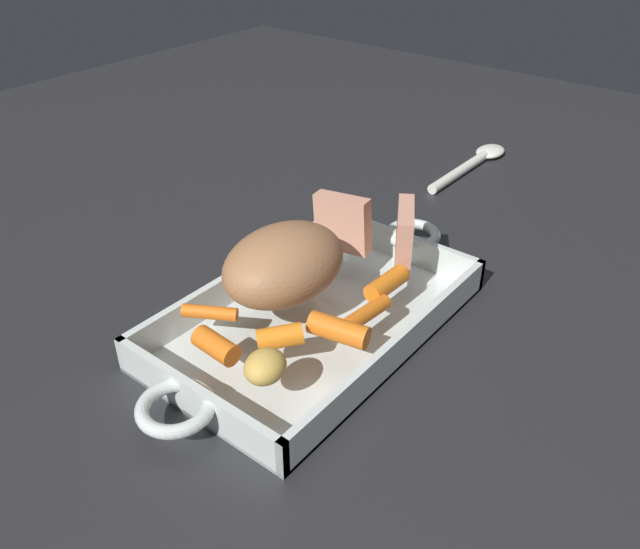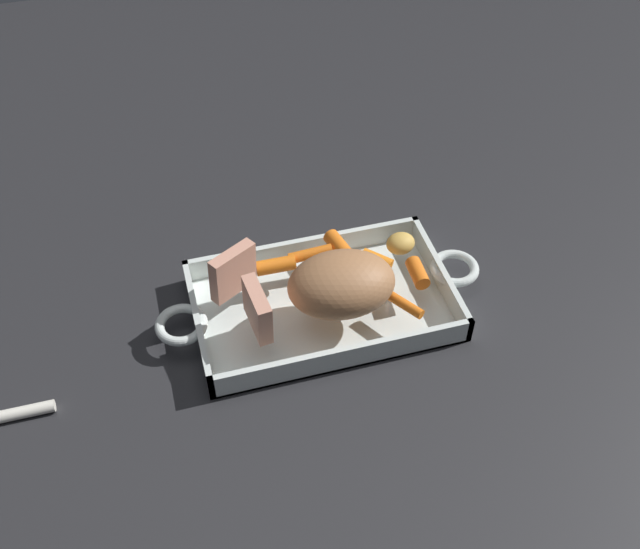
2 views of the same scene
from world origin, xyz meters
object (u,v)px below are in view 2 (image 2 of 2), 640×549
at_px(baby_carrot_southeast, 311,254).
at_px(baby_carrot_northwest, 418,273).
at_px(baby_carrot_northeast, 276,265).
at_px(pork_roast, 341,284).
at_px(roast_slice_thin, 257,310).
at_px(roast_slice_thick, 233,272).
at_px(potato_halved, 400,243).
at_px(baby_carrot_long, 377,261).
at_px(baby_carrot_southwest, 340,248).
at_px(roasting_dish, 323,304).
at_px(baby_carrot_center_left, 405,304).

bearing_deg(baby_carrot_southeast, baby_carrot_northwest, 149.35).
xyz_separation_m(baby_carrot_northeast, baby_carrot_northwest, (-0.19, 0.07, 0.00)).
bearing_deg(pork_roast, roast_slice_thin, 5.02).
xyz_separation_m(roast_slice_thick, baby_carrot_southeast, (-0.12, -0.03, -0.03)).
bearing_deg(pork_roast, potato_halved, -146.21).
relative_size(roast_slice_thick, baby_carrot_long, 1.59).
distance_m(roast_slice_thin, potato_halved, 0.24).
height_order(pork_roast, baby_carrot_long, pork_roast).
bearing_deg(baby_carrot_southwest, baby_carrot_northwest, 139.79).
xyz_separation_m(baby_carrot_southeast, potato_halved, (-0.13, 0.02, 0.01)).
bearing_deg(baby_carrot_long, roasting_dish, 15.91).
xyz_separation_m(roast_slice_thin, baby_carrot_southeast, (-0.10, -0.11, -0.03)).
bearing_deg(roast_slice_thin, baby_carrot_southeast, -133.24).
bearing_deg(baby_carrot_southwest, baby_carrot_northeast, 5.16).
height_order(roast_slice_thin, baby_carrot_center_left, roast_slice_thin).
bearing_deg(roasting_dish, pork_roast, 120.34).
bearing_deg(roasting_dish, baby_carrot_southwest, -124.98).
distance_m(baby_carrot_southwest, baby_carrot_long, 0.06).
bearing_deg(pork_roast, baby_carrot_northwest, -172.11).
xyz_separation_m(roast_slice_thin, potato_halved, (-0.23, -0.09, -0.02)).
bearing_deg(baby_carrot_northwest, roast_slice_thick, -10.78).
bearing_deg(baby_carrot_northwest, baby_carrot_southeast, -30.65).
xyz_separation_m(roasting_dish, baby_carrot_southwest, (-0.04, -0.06, 0.04)).
distance_m(roast_slice_thick, baby_carrot_center_left, 0.24).
relative_size(baby_carrot_northeast, baby_carrot_center_left, 0.98).
bearing_deg(potato_halved, baby_carrot_southeast, -8.91).
relative_size(baby_carrot_long, baby_carrot_center_left, 0.78).
bearing_deg(potato_halved, roasting_dish, 19.34).
relative_size(roasting_dish, baby_carrot_long, 10.58).
bearing_deg(baby_carrot_southeast, roast_slice_thick, 15.06).
distance_m(pork_roast, baby_carrot_long, 0.09).
bearing_deg(potato_halved, roast_slice_thick, 2.61).
xyz_separation_m(pork_roast, potato_halved, (-0.11, -0.07, -0.02)).
bearing_deg(baby_carrot_southwest, baby_carrot_center_left, 113.55).
xyz_separation_m(roasting_dish, baby_carrot_northeast, (0.05, -0.05, 0.04)).
xyz_separation_m(roast_slice_thick, baby_carrot_southwest, (-0.16, -0.03, -0.02)).
bearing_deg(baby_carrot_northeast, roasting_dish, 134.99).
bearing_deg(potato_halved, pork_roast, 33.79).
bearing_deg(roast_slice_thick, baby_carrot_northeast, -162.69).
height_order(baby_carrot_center_left, potato_halved, potato_halved).
height_order(roasting_dish, baby_carrot_long, baby_carrot_long).
bearing_deg(baby_carrot_southwest, baby_carrot_long, 138.14).
bearing_deg(baby_carrot_center_left, baby_carrot_long, -82.43).
height_order(roast_slice_thick, roast_slice_thin, roast_slice_thick).
distance_m(roast_slice_thin, baby_carrot_long, 0.20).
bearing_deg(baby_carrot_northeast, baby_carrot_northwest, 160.28).
distance_m(baby_carrot_northeast, baby_carrot_northwest, 0.20).
relative_size(roasting_dish, baby_carrot_southeast, 7.33).
xyz_separation_m(baby_carrot_northeast, baby_carrot_southeast, (-0.05, -0.01, -0.00)).
bearing_deg(baby_carrot_long, roast_slice_thick, -2.72).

